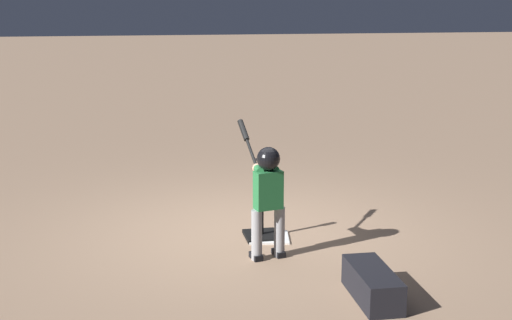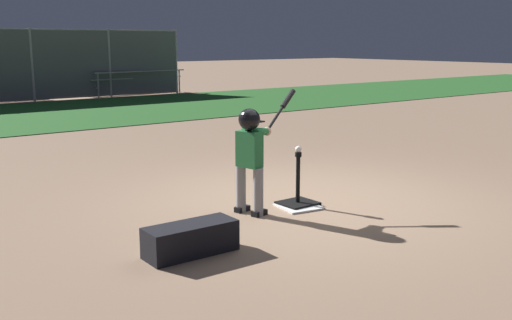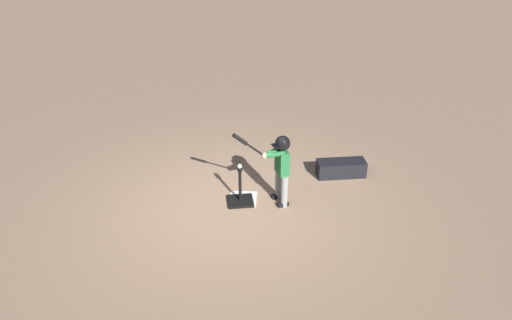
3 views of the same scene
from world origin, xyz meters
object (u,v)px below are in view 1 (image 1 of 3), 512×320
object	(u,v)px
batting_tee	(261,230)
baseball	(262,180)
equipment_bag	(372,284)
batter_child	(267,187)

from	to	relation	value
batting_tee	baseball	world-z (taller)	baseball
batting_tee	equipment_bag	distance (m)	1.94
batter_child	baseball	world-z (taller)	batter_child
batting_tee	equipment_bag	xyz separation A→B (m)	(-1.83, -0.64, 0.05)
batter_child	equipment_bag	distance (m)	1.53
batting_tee	batter_child	world-z (taller)	batter_child
batting_tee	equipment_bag	bearing A→B (deg)	-160.80
batting_tee	baseball	distance (m)	0.57
batting_tee	baseball	bearing A→B (deg)	0.00
batting_tee	baseball	size ratio (longest dim) A/B	8.47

